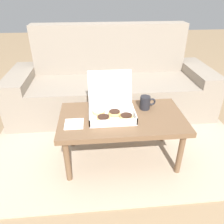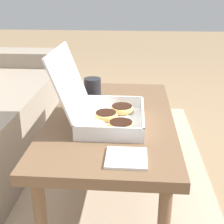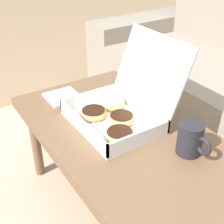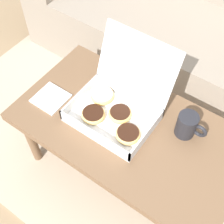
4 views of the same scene
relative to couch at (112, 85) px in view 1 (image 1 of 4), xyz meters
name	(u,v)px [view 1 (image 1 of 4)]	position (x,y,z in m)	size (l,w,h in m)	color
ground_plane	(120,151)	(0.00, -0.80, -0.31)	(12.00, 12.00, 0.00)	#937756
area_rug	(116,132)	(0.00, -0.50, -0.30)	(2.34, 1.79, 0.01)	tan
couch	(112,85)	(0.00, 0.00, 0.00)	(2.22, 0.78, 0.95)	gray
coffee_table	(122,121)	(0.00, -0.89, 0.07)	(0.97, 0.54, 0.42)	brown
pastry_box	(111,109)	(-0.08, -0.86, 0.17)	(0.35, 0.35, 0.31)	white
coffee_mug	(146,103)	(0.21, -0.78, 0.17)	(0.13, 0.08, 0.11)	#232328
napkin_stack	(74,124)	(-0.36, -0.97, 0.12)	(0.14, 0.14, 0.01)	white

